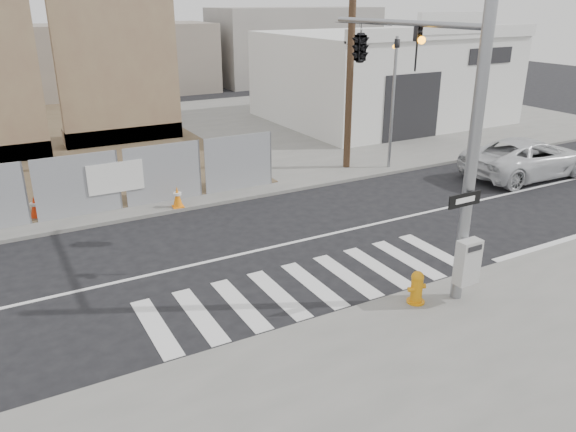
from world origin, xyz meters
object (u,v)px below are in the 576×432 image
signal_pole (394,80)px  suv (528,157)px  traffic_cone_c (35,207)px  fire_hydrant (417,287)px  traffic_cone_d (177,197)px  auto_shop (382,76)px

signal_pole → suv: 11.03m
signal_pole → traffic_cone_c: bearing=137.0°
signal_pole → suv: bearing=18.5°
fire_hydrant → signal_pole: bearing=92.7°
suv → signal_pole: bearing=110.2°
fire_hydrant → traffic_cone_d: size_ratio=1.09×
traffic_cone_c → traffic_cone_d: size_ratio=1.02×
fire_hydrant → auto_shop: bearing=78.8°
fire_hydrant → suv: size_ratio=0.14×
auto_shop → traffic_cone_c: auto_shop is taller
signal_pole → fire_hydrant: 5.05m
fire_hydrant → traffic_cone_d: 9.18m
traffic_cone_c → traffic_cone_d: bearing=-15.6°
signal_pole → traffic_cone_d: size_ratio=9.75×
fire_hydrant → traffic_cone_c: size_ratio=1.07×
suv → traffic_cone_d: size_ratio=7.69×
suv → traffic_cone_c: bearing=78.4°
auto_shop → suv: size_ratio=2.17×
fire_hydrant → traffic_cone_c: 12.18m
fire_hydrant → traffic_cone_c: bearing=149.4°
auto_shop → traffic_cone_c: 21.01m
traffic_cone_c → signal_pole: bearing=-43.0°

